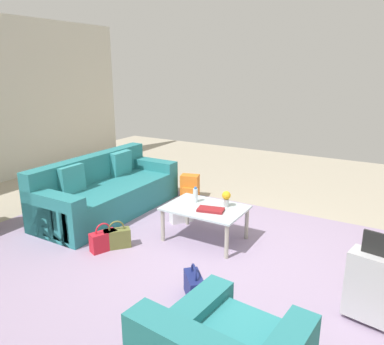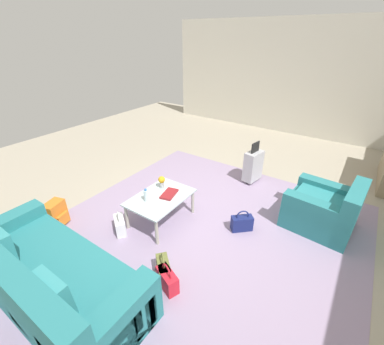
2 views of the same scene
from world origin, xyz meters
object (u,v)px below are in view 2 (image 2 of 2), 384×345
(armchair, at_px, (325,211))
(coffee_table_book, at_px, (169,194))
(couch, at_px, (46,282))
(handbag_red, at_px, (167,279))
(backpack_orange, at_px, (56,214))
(coffee_table, at_px, (161,200))
(handbag_olive, at_px, (164,269))
(water_bottle, at_px, (146,195))
(flower_vase, at_px, (162,181))
(suitcase_silver, at_px, (253,166))
(handbag_navy, at_px, (242,223))
(handbag_white, at_px, (120,225))

(armchair, relative_size, coffee_table_book, 3.22)
(couch, bearing_deg, handbag_red, 131.75)
(couch, xyz_separation_m, backpack_orange, (-0.80, -1.19, -0.10))
(coffee_table, relative_size, handbag_olive, 2.78)
(water_bottle, bearing_deg, handbag_olive, 53.09)
(flower_vase, bearing_deg, suitcase_silver, 154.47)
(backpack_orange, bearing_deg, handbag_olive, 94.69)
(handbag_olive, relative_size, handbag_navy, 1.00)
(backpack_orange, bearing_deg, water_bottle, 123.81)
(suitcase_silver, bearing_deg, handbag_white, -21.92)
(couch, height_order, handbag_olive, couch)
(couch, height_order, coffee_table, couch)
(couch, bearing_deg, armchair, 143.74)
(armchair, xyz_separation_m, flower_vase, (1.07, -2.32, 0.29))
(armchair, bearing_deg, coffee_table, -59.15)
(coffee_table, height_order, flower_vase, flower_vase)
(coffee_table_book, xyz_separation_m, handbag_white, (0.69, -0.41, -0.34))
(handbag_olive, relative_size, handbag_red, 1.00)
(couch, distance_m, armchair, 3.83)
(couch, xyz_separation_m, handbag_white, (-1.23, -0.23, -0.17))
(handbag_navy, xyz_separation_m, backpack_orange, (1.51, -2.45, 0.06))
(handbag_red, relative_size, backpack_orange, 0.89)
(water_bottle, xyz_separation_m, coffee_table_book, (-0.32, 0.18, -0.08))
(armchair, height_order, handbag_white, armchair)
(couch, distance_m, coffee_table, 1.80)
(couch, xyz_separation_m, water_bottle, (-1.60, 0.00, 0.25))
(coffee_table_book, xyz_separation_m, flower_vase, (-0.10, -0.23, 0.11))
(suitcase_silver, relative_size, handbag_red, 2.37)
(handbag_white, height_order, backpack_orange, backpack_orange)
(backpack_orange, bearing_deg, handbag_red, 91.91)
(coffee_table, height_order, handbag_red, coffee_table)
(water_bottle, xyz_separation_m, handbag_white, (0.37, -0.23, -0.42))
(handbag_olive, xyz_separation_m, backpack_orange, (0.17, -2.03, 0.06))
(water_bottle, bearing_deg, handbag_red, 53.42)
(coffee_table, relative_size, flower_vase, 4.86)
(coffee_table, distance_m, flower_vase, 0.32)
(handbag_navy, distance_m, backpack_orange, 2.88)
(couch, distance_m, handbag_olive, 1.29)
(couch, distance_m, suitcase_silver, 3.88)
(suitcase_silver, height_order, backpack_orange, suitcase_silver)
(handbag_navy, bearing_deg, coffee_table_book, -70.08)
(couch, height_order, flower_vase, couch)
(coffee_table, xyz_separation_m, handbag_navy, (-0.51, 1.16, -0.27))
(handbag_red, bearing_deg, coffee_table_book, -142.68)
(coffee_table, bearing_deg, handbag_olive, 41.68)
(coffee_table_book, bearing_deg, water_bottle, -42.62)
(coffee_table, distance_m, handbag_olive, 1.14)
(armchair, relative_size, backpack_orange, 2.57)
(flower_vase, relative_size, handbag_navy, 0.57)
(coffee_table_book, xyz_separation_m, handbag_olive, (0.95, 0.66, -0.34))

